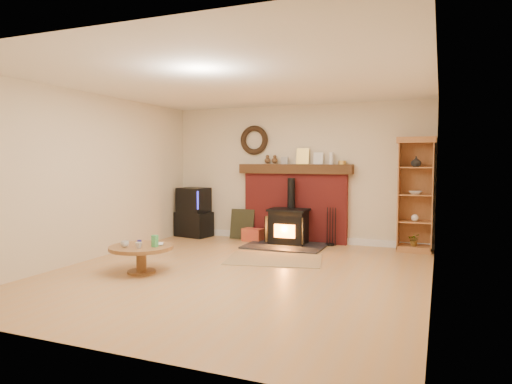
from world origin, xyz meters
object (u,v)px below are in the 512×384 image
at_px(coffee_table, 141,251).
at_px(tv_unit, 194,213).
at_px(wood_stove, 288,228).
at_px(curio_cabinet, 416,195).

bearing_deg(coffee_table, tv_unit, 106.10).
height_order(wood_stove, tv_unit, wood_stove).
xyz_separation_m(tv_unit, coffee_table, (0.84, -2.93, -0.17)).
bearing_deg(wood_stove, curio_cabinet, 7.48).
bearing_deg(coffee_table, curio_cabinet, 41.32).
bearing_deg(coffee_table, wood_stove, 65.47).
bearing_deg(tv_unit, coffee_table, -73.90).
relative_size(curio_cabinet, coffee_table, 2.21).
height_order(curio_cabinet, coffee_table, curio_cabinet).
relative_size(wood_stove, curio_cabinet, 0.72).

